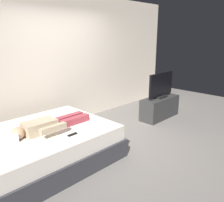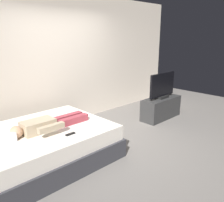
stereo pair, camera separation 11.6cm
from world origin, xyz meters
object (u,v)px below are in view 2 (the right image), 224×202
Objects in this scene: remote at (70,134)px; tv at (162,86)px; bed at (44,145)px; person at (47,125)px; tv_stand at (161,108)px.

tv reaches higher than remote.
bed is 0.37m from person.
person reaches higher than remote.
tv is (2.95, -0.06, 0.16)m from person.
remote is 2.84m from tv_stand.
tv is at bearing -2.73° from bed.
tv_stand is at bearing 6.96° from remote.
remote reaches higher than tv_stand.
tv reaches higher than bed.
tv reaches higher than person.
person is 2.98m from tv_stand.
bed is at bearing 177.27° from tv_stand.
bed is 0.59m from remote.
bed is 2.33× the size of tv.
person reaches higher than tv_stand.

